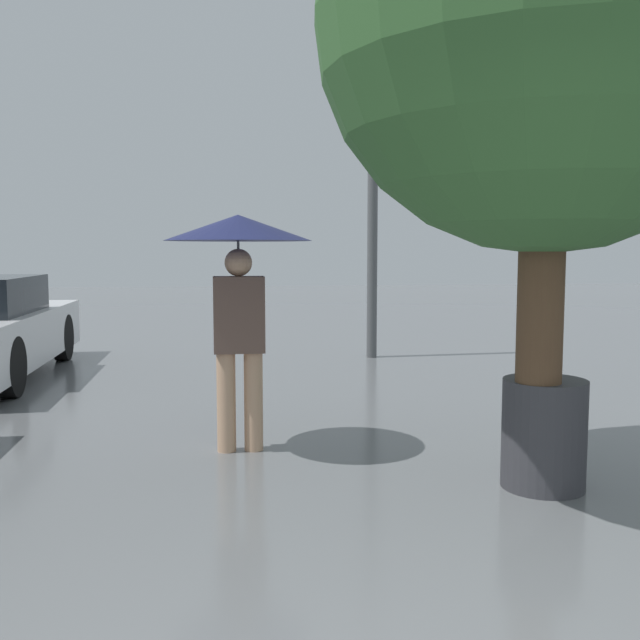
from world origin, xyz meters
TOP-DOWN VIEW (x-y plane):
  - pedestrian at (-0.24, 4.35)m, footprint 1.12×1.12m
  - tree at (1.60, 3.13)m, footprint 2.86×2.86m
  - street_lamp at (1.81, 8.98)m, footprint 0.32×0.32m
  - trash_bin at (1.69, 3.21)m, footprint 0.54×0.54m

SIDE VIEW (x-z plane):
  - trash_bin at x=1.69m, z-range 0.00..0.71m
  - pedestrian at x=-0.24m, z-range 0.58..2.39m
  - street_lamp at x=1.81m, z-range 0.44..5.14m
  - tree at x=1.60m, z-range 0.75..5.13m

